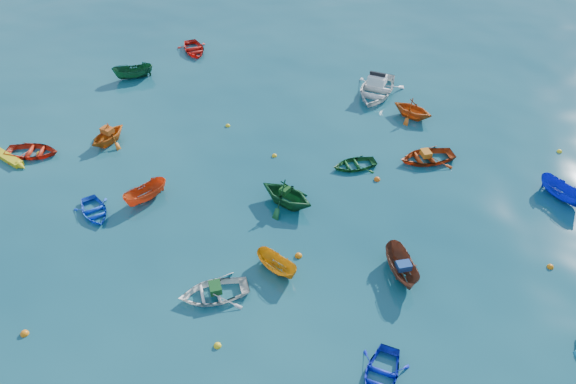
% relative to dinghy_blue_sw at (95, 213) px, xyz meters
% --- Properties ---
extents(ground, '(160.00, 160.00, 0.00)m').
position_rel_dinghy_blue_sw_xyz_m(ground, '(9.90, -1.46, 0.00)').
color(ground, '#0A3D4E').
rests_on(ground, ground).
extents(dinghy_blue_sw, '(3.16, 3.19, 0.54)m').
position_rel_dinghy_blue_sw_xyz_m(dinghy_blue_sw, '(0.00, 0.00, 0.00)').
color(dinghy_blue_sw, blue).
rests_on(dinghy_blue_sw, ground).
extents(dinghy_white_near, '(3.94, 3.55, 0.67)m').
position_rel_dinghy_blue_sw_xyz_m(dinghy_white_near, '(8.06, -4.01, 0.00)').
color(dinghy_white_near, white).
rests_on(dinghy_white_near, ground).
extents(sampan_brown_mid, '(2.25, 3.20, 1.16)m').
position_rel_dinghy_blue_sw_xyz_m(sampan_brown_mid, '(16.41, -0.84, 0.00)').
color(sampan_brown_mid, brown).
rests_on(sampan_brown_mid, ground).
extents(dinghy_blue_se, '(2.46, 3.10, 0.58)m').
position_rel_dinghy_blue_sw_xyz_m(dinghy_blue_se, '(15.97, -6.61, 0.00)').
color(dinghy_blue_se, '#0F20C4').
rests_on(dinghy_blue_se, ground).
extents(dinghy_orange_w, '(3.00, 3.24, 1.40)m').
position_rel_dinghy_blue_sw_xyz_m(dinghy_orange_w, '(-2.27, 6.35, 0.00)').
color(dinghy_orange_w, '#D56314').
rests_on(dinghy_orange_w, ground).
extents(sampan_yellow_mid, '(2.61, 2.08, 0.96)m').
position_rel_dinghy_blue_sw_xyz_m(sampan_yellow_mid, '(10.57, -1.88, 0.00)').
color(sampan_yellow_mid, orange).
rests_on(sampan_yellow_mid, ground).
extents(dinghy_green_e, '(3.22, 2.91, 0.55)m').
position_rel_dinghy_blue_sw_xyz_m(dinghy_green_e, '(13.15, 7.17, 0.00)').
color(dinghy_green_e, '#124F1E').
rests_on(dinghy_green_e, ground).
extents(dinghy_red_nw, '(3.51, 2.74, 0.66)m').
position_rel_dinghy_blue_sw_xyz_m(dinghy_red_nw, '(-6.26, 4.15, 0.00)').
color(dinghy_red_nw, red).
rests_on(dinghy_red_nw, ground).
extents(sampan_orange_n, '(2.30, 2.85, 1.05)m').
position_rel_dinghy_blue_sw_xyz_m(sampan_orange_n, '(2.29, 1.65, 0.00)').
color(sampan_orange_n, '#D54314').
rests_on(sampan_orange_n, ground).
extents(dinghy_green_n, '(4.03, 3.80, 1.68)m').
position_rel_dinghy_blue_sw_xyz_m(dinghy_green_n, '(9.95, 2.96, 0.00)').
color(dinghy_green_n, '#135325').
rests_on(dinghy_green_n, ground).
extents(dinghy_red_ne, '(4.08, 3.62, 0.70)m').
position_rel_dinghy_blue_sw_xyz_m(dinghy_red_ne, '(17.33, 8.77, 0.00)').
color(dinghy_red_ne, '#A7360D').
rests_on(dinghy_red_ne, ground).
extents(sampan_blue_far, '(2.76, 2.79, 1.10)m').
position_rel_dinghy_blue_sw_xyz_m(sampan_blue_far, '(24.72, 6.76, 0.00)').
color(sampan_blue_far, '#0E1DBA').
rests_on(sampan_blue_far, ground).
extents(dinghy_red_far, '(3.74, 4.02, 0.68)m').
position_rel_dinghy_blue_sw_xyz_m(dinghy_red_far, '(-1.39, 19.62, 0.00)').
color(dinghy_red_far, red).
rests_on(dinghy_red_far, ground).
extents(dinghy_orange_far, '(3.54, 3.37, 1.46)m').
position_rel_dinghy_blue_sw_xyz_m(dinghy_orange_far, '(16.22, 13.48, 0.00)').
color(dinghy_orange_far, '#C75412').
rests_on(dinghy_orange_far, ground).
extents(sampan_green_far, '(3.10, 2.38, 1.13)m').
position_rel_dinghy_blue_sw_xyz_m(sampan_green_far, '(-4.28, 14.49, 0.00)').
color(sampan_green_far, '#104424').
rests_on(sampan_green_far, ground).
extents(kayak_yellow, '(3.61, 1.96, 0.37)m').
position_rel_dinghy_blue_sw_xyz_m(kayak_yellow, '(-7.68, 3.45, 0.00)').
color(kayak_yellow, gold).
rests_on(kayak_yellow, ground).
extents(motorboat_white, '(4.24, 5.32, 1.59)m').
position_rel_dinghy_blue_sw_xyz_m(motorboat_white, '(13.56, 16.05, 0.00)').
color(motorboat_white, white).
rests_on(motorboat_white, ground).
extents(tarp_green_a, '(0.80, 0.87, 0.34)m').
position_rel_dinghy_blue_sw_xyz_m(tarp_green_a, '(8.15, -3.97, 0.51)').
color(tarp_green_a, '#124B1B').
rests_on(tarp_green_a, dinghy_white_near).
extents(tarp_blue_a, '(0.81, 0.73, 0.32)m').
position_rel_dinghy_blue_sw_xyz_m(tarp_blue_a, '(16.47, -0.98, 0.74)').
color(tarp_blue_a, navy).
rests_on(tarp_blue_a, sampan_brown_mid).
extents(tarp_orange_a, '(0.86, 0.75, 0.35)m').
position_rel_dinghy_blue_sw_xyz_m(tarp_orange_a, '(-2.26, 6.39, 0.88)').
color(tarp_orange_a, '#C24E13').
rests_on(tarp_orange_a, dinghy_orange_w).
extents(tarp_green_b, '(0.62, 0.69, 0.28)m').
position_rel_dinghy_blue_sw_xyz_m(tarp_green_b, '(9.86, 2.99, 0.98)').
color(tarp_green_b, '#114716').
rests_on(tarp_green_b, dinghy_green_n).
extents(tarp_orange_b, '(0.76, 0.84, 0.33)m').
position_rel_dinghy_blue_sw_xyz_m(tarp_orange_b, '(17.24, 8.72, 0.52)').
color(tarp_orange_b, orange).
rests_on(tarp_orange_b, dinghy_red_ne).
extents(buoy_or_a, '(0.37, 0.37, 0.37)m').
position_rel_dinghy_blue_sw_xyz_m(buoy_or_a, '(0.73, -7.83, 0.00)').
color(buoy_or_a, orange).
rests_on(buoy_or_a, ground).
extents(buoy_ye_a, '(0.33, 0.33, 0.33)m').
position_rel_dinghy_blue_sw_xyz_m(buoy_ye_a, '(9.08, -6.61, 0.00)').
color(buoy_ye_a, yellow).
rests_on(buoy_ye_a, ground).
extents(buoy_ye_b, '(0.32, 0.32, 0.32)m').
position_rel_dinghy_blue_sw_xyz_m(buoy_ye_b, '(-5.94, 4.27, 0.00)').
color(buoy_ye_b, yellow).
rests_on(buoy_ye_b, ground).
extents(buoy_or_c, '(0.37, 0.37, 0.37)m').
position_rel_dinghy_blue_sw_xyz_m(buoy_or_c, '(11.38, -0.74, 0.00)').
color(buoy_or_c, orange).
rests_on(buoy_or_c, ground).
extents(buoy_ye_c, '(0.32, 0.32, 0.32)m').
position_rel_dinghy_blue_sw_xyz_m(buoy_ye_c, '(8.25, 7.18, 0.00)').
color(buoy_ye_c, gold).
rests_on(buoy_ye_c, ground).
extents(buoy_or_d, '(0.33, 0.33, 0.33)m').
position_rel_dinghy_blue_sw_xyz_m(buoy_or_d, '(23.50, 1.18, 0.00)').
color(buoy_or_d, orange).
rests_on(buoy_or_d, ground).
extents(buoy_ye_d, '(0.32, 0.32, 0.32)m').
position_rel_dinghy_blue_sw_xyz_m(buoy_ye_d, '(4.48, 9.76, 0.00)').
color(buoy_ye_d, yellow).
rests_on(buoy_ye_d, ground).
extents(buoy_or_e, '(0.38, 0.38, 0.38)m').
position_rel_dinghy_blue_sw_xyz_m(buoy_or_e, '(14.61, 6.19, 0.00)').
color(buoy_or_e, '#D8530B').
rests_on(buoy_or_e, ground).
extents(buoy_ye_e, '(0.32, 0.32, 0.32)m').
position_rel_dinghy_blue_sw_xyz_m(buoy_ye_e, '(25.35, 11.40, 0.00)').
color(buoy_ye_e, yellow).
rests_on(buoy_ye_e, ground).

